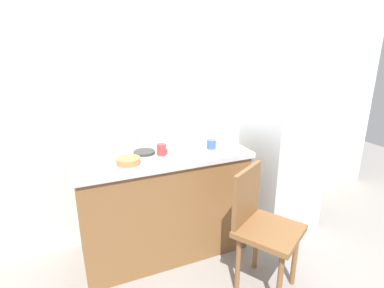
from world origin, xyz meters
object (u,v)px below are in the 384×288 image
object	(u,v)px
refrigerator	(281,151)
cup_red	(162,149)
terracotta_bowl	(128,161)
hotplate	(144,152)
chair	(261,224)
cup_blue	(211,144)
dish_tray	(180,146)

from	to	relation	value
refrigerator	cup_red	distance (m)	1.21
terracotta_bowl	hotplate	world-z (taller)	terracotta_bowl
chair	cup_blue	xyz separation A→B (m)	(-0.08, 0.61, 0.41)
cup_red	chair	bearing A→B (deg)	-50.95
chair	hotplate	bearing A→B (deg)	100.42
terracotta_bowl	refrigerator	bearing A→B (deg)	5.28
refrigerator	dish_tray	bearing A→B (deg)	179.42
terracotta_bowl	hotplate	distance (m)	0.23
refrigerator	hotplate	bearing A→B (deg)	178.52
refrigerator	hotplate	distance (m)	1.32
dish_tray	terracotta_bowl	distance (m)	0.48
refrigerator	terracotta_bowl	xyz separation A→B (m)	(-1.47, -0.14, 0.18)
hotplate	cup_red	world-z (taller)	cup_red
terracotta_bowl	cup_red	world-z (taller)	cup_red
refrigerator	hotplate	xyz separation A→B (m)	(-1.31, 0.03, 0.17)
terracotta_bowl	cup_blue	distance (m)	0.70
refrigerator	dish_tray	distance (m)	1.03
cup_blue	hotplate	bearing A→B (deg)	169.08
refrigerator	cup_blue	distance (m)	0.80
hotplate	cup_red	bearing A→B (deg)	-38.43
cup_blue	cup_red	world-z (taller)	cup_red
dish_tray	cup_red	bearing A→B (deg)	-160.09
dish_tray	cup_blue	bearing A→B (deg)	-18.27
dish_tray	cup_blue	world-z (taller)	cup_blue
refrigerator	dish_tray	xyz separation A→B (m)	(-1.02, 0.01, 0.18)
cup_blue	dish_tray	bearing A→B (deg)	161.73
refrigerator	terracotta_bowl	distance (m)	1.49
chair	hotplate	size ratio (longest dim) A/B	5.24
refrigerator	cup_blue	bearing A→B (deg)	-174.93
chair	cup_blue	bearing A→B (deg)	67.42
hotplate	cup_blue	distance (m)	0.54
terracotta_bowl	cup_red	bearing A→B (deg)	16.46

